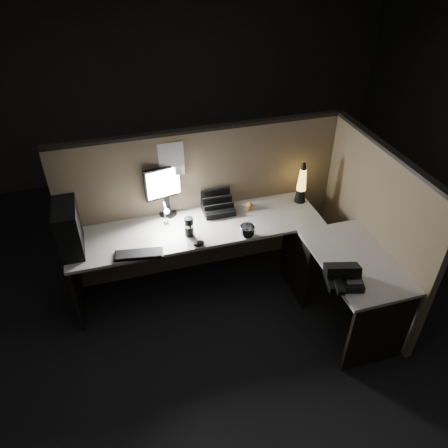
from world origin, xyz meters
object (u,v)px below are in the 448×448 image
object	(u,v)px
monitor	(165,186)
pc_tower	(68,228)
lava_lamp	(301,186)
desk_phone	(343,276)
keyboard	(139,254)

from	to	relation	value
monitor	pc_tower	bearing A→B (deg)	-172.45
pc_tower	lava_lamp	xyz separation A→B (m)	(2.14, 0.13, -0.04)
pc_tower	lava_lamp	world-z (taller)	pc_tower
monitor	desk_phone	distance (m)	1.73
lava_lamp	desk_phone	bearing A→B (deg)	-98.22
keyboard	desk_phone	xyz separation A→B (m)	(1.46, -0.76, 0.05)
monitor	lava_lamp	size ratio (longest dim) A/B	1.18
pc_tower	keyboard	world-z (taller)	pc_tower
pc_tower	keyboard	size ratio (longest dim) A/B	1.06
pc_tower	desk_phone	xyz separation A→B (m)	(1.98, -1.01, -0.15)
monitor	keyboard	bearing A→B (deg)	-133.67
keyboard	lava_lamp	world-z (taller)	lava_lamp
pc_tower	desk_phone	size ratio (longest dim) A/B	1.36
monitor	keyboard	xyz separation A→B (m)	(-0.34, -0.54, -0.29)
lava_lamp	desk_phone	xyz separation A→B (m)	(-0.16, -1.14, -0.11)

